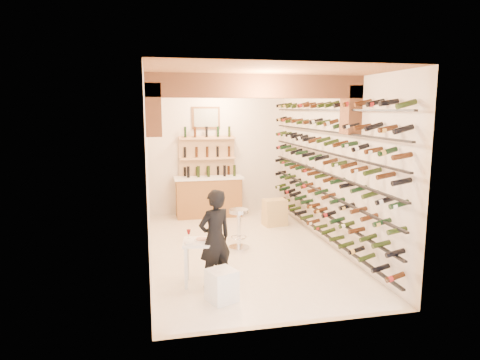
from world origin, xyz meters
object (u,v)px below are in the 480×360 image
at_px(back_counter, 209,195).
at_px(chrome_barstool, 239,226).
at_px(person, 215,239).
at_px(crate_lower, 275,219).
at_px(tasting_table, 199,249).
at_px(white_stool, 222,285).
at_px(wine_rack, 320,167).

distance_m(back_counter, chrome_barstool, 2.60).
bearing_deg(person, crate_lower, -145.78).
height_order(tasting_table, white_stool, tasting_table).
bearing_deg(person, chrome_barstool, -137.93).
distance_m(wine_rack, chrome_barstool, 1.95).
bearing_deg(person, wine_rack, -169.94).
xyz_separation_m(person, crate_lower, (1.87, 3.11, -0.60)).
bearing_deg(white_stool, chrome_barstool, 72.11).
distance_m(chrome_barstool, crate_lower, 1.86).
xyz_separation_m(wine_rack, chrome_barstool, (-1.61, 0.06, -1.10)).
bearing_deg(chrome_barstool, person, -113.17).
xyz_separation_m(wine_rack, person, (-2.32, -1.62, -0.80)).
distance_m(white_stool, chrome_barstool, 2.31).
bearing_deg(white_stool, wine_rack, 42.56).
bearing_deg(tasting_table, crate_lower, 62.75).
relative_size(wine_rack, chrome_barstool, 7.38).
relative_size(chrome_barstool, crate_lower, 1.49).
bearing_deg(crate_lower, tasting_table, -125.40).
relative_size(person, crate_lower, 2.89).
height_order(wine_rack, person, wine_rack).
bearing_deg(tasting_table, person, -26.02).
height_order(back_counter, crate_lower, back_counter).
distance_m(white_stool, person, 0.73).
xyz_separation_m(tasting_table, white_stool, (0.24, -0.66, -0.34)).
bearing_deg(crate_lower, back_counter, 139.94).
xyz_separation_m(wine_rack, back_counter, (-1.83, 2.65, -1.02)).
distance_m(wine_rack, crate_lower, 2.09).
xyz_separation_m(back_counter, chrome_barstool, (0.23, -2.58, -0.09)).
height_order(tasting_table, crate_lower, tasting_table).
bearing_deg(back_counter, chrome_barstool, -85.01).
bearing_deg(wine_rack, white_stool, -137.44).
relative_size(wine_rack, white_stool, 12.60).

